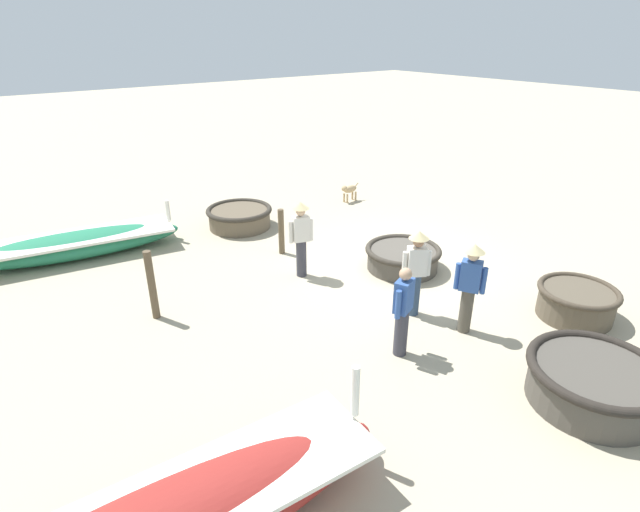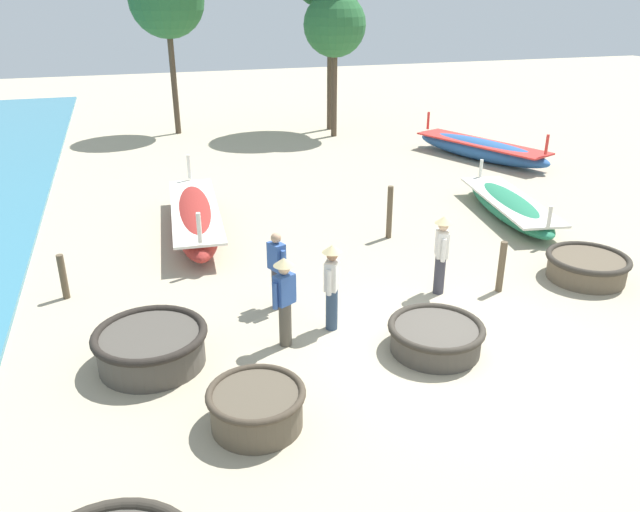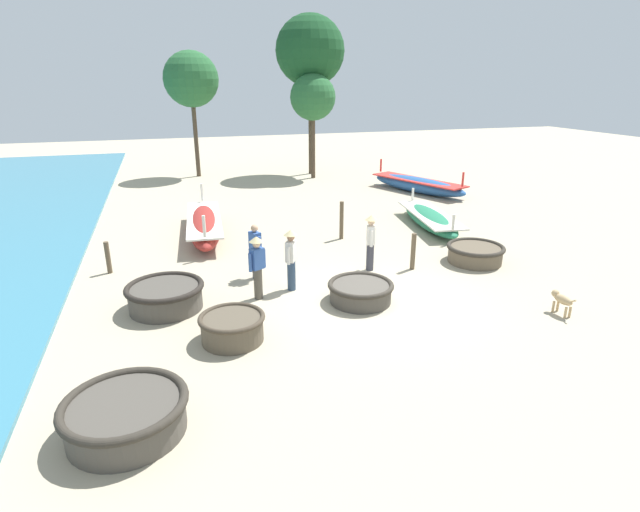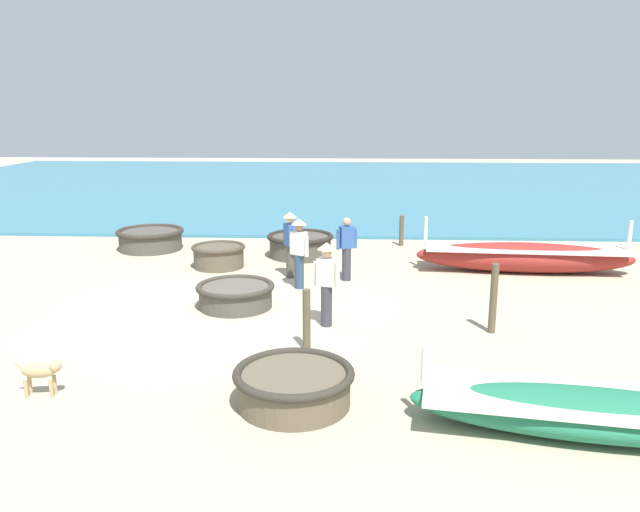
# 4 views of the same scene
# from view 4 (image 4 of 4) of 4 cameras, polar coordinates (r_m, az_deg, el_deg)

# --- Properties ---
(ground_plane) EXTENTS (80.00, 80.00, 0.00)m
(ground_plane) POSITION_cam_4_polar(r_m,az_deg,el_deg) (13.28, -8.12, -4.97)
(ground_plane) COLOR tan
(sea) EXTENTS (28.00, 52.00, 0.10)m
(sea) POSITION_cam_4_polar(r_m,az_deg,el_deg) (34.07, 5.33, 6.46)
(sea) COLOR teal
(sea) RESTS_ON ground
(coracle_beside_post) EXTENTS (1.67, 1.67, 0.51)m
(coracle_beside_post) POSITION_cam_4_polar(r_m,az_deg,el_deg) (13.43, -7.73, -3.49)
(coracle_beside_post) COLOR #4C473F
(coracle_beside_post) RESTS_ON ground
(coracle_weathered) EXTENTS (1.89, 1.89, 0.65)m
(coracle_weathered) POSITION_cam_4_polar(r_m,az_deg,el_deg) (17.81, -1.82, 1.08)
(coracle_weathered) COLOR #4C473F
(coracle_weathered) RESTS_ON ground
(coracle_far_left) EXTENTS (1.75, 1.75, 0.55)m
(coracle_far_left) POSITION_cam_4_polar(r_m,az_deg,el_deg) (9.10, -2.41, -11.72)
(coracle_far_left) COLOR brown
(coracle_far_left) RESTS_ON ground
(coracle_tilted) EXTENTS (1.98, 1.98, 0.62)m
(coracle_tilted) POSITION_cam_4_polar(r_m,az_deg,el_deg) (19.35, -15.24, 1.57)
(coracle_tilted) COLOR #4C473F
(coracle_tilted) RESTS_ON ground
(coracle_front_right) EXTENTS (1.43, 1.43, 0.60)m
(coracle_front_right) POSITION_cam_4_polar(r_m,az_deg,el_deg) (16.82, -9.25, 0.07)
(coracle_front_right) COLOR brown
(coracle_front_right) RESTS_ON ground
(long_boat_blue_hull) EXTENTS (1.51, 5.59, 1.40)m
(long_boat_blue_hull) POSITION_cam_4_polar(r_m,az_deg,el_deg) (16.95, 18.16, -0.06)
(long_boat_blue_hull) COLOR maroon
(long_boat_blue_hull) RESTS_ON ground
(long_boat_ochre_hull) EXTENTS (1.92, 4.86, 1.04)m
(long_boat_ochre_hull) POSITION_cam_4_polar(r_m,az_deg,el_deg) (9.07, 23.66, -12.97)
(long_boat_ochre_hull) COLOR #237551
(long_boat_ochre_hull) RESTS_ON ground
(fisherman_hauling) EXTENTS (0.48, 0.36, 1.67)m
(fisherman_hauling) POSITION_cam_4_polar(r_m,az_deg,el_deg) (15.46, -2.74, 1.47)
(fisherman_hauling) COLOR #4C473D
(fisherman_hauling) RESTS_ON ground
(fisherman_with_hat) EXTENTS (0.36, 0.51, 1.67)m
(fisherman_with_hat) POSITION_cam_4_polar(r_m,az_deg,el_deg) (11.99, 0.60, -2.07)
(fisherman_with_hat) COLOR #383842
(fisherman_with_hat) RESTS_ON ground
(fisherman_standing_right) EXTENTS (0.33, 0.50, 1.57)m
(fisherman_standing_right) POSITION_cam_4_polar(r_m,az_deg,el_deg) (15.23, 2.45, 0.81)
(fisherman_standing_right) COLOR #383842
(fisherman_standing_right) RESTS_ON ground
(fisherman_crouching) EXTENTS (0.37, 0.46, 1.67)m
(fisherman_crouching) POSITION_cam_4_polar(r_m,az_deg,el_deg) (14.51, -1.93, 0.68)
(fisherman_crouching) COLOR #2D425B
(fisherman_crouching) RESTS_ON ground
(dog) EXTENTS (0.24, 0.69, 0.55)m
(dog) POSITION_cam_4_polar(r_m,az_deg,el_deg) (10.19, -24.10, -9.64)
(dog) COLOR tan
(dog) RESTS_ON ground
(mooring_post_shoreline) EXTENTS (0.14, 0.14, 1.10)m
(mooring_post_shoreline) POSITION_cam_4_polar(r_m,az_deg,el_deg) (10.95, -1.24, -5.84)
(mooring_post_shoreline) COLOR brown
(mooring_post_shoreline) RESTS_ON ground
(mooring_post_mid_beach) EXTENTS (0.14, 0.14, 1.34)m
(mooring_post_mid_beach) POSITION_cam_4_polar(r_m,az_deg,el_deg) (12.15, 15.58, -3.77)
(mooring_post_mid_beach) COLOR brown
(mooring_post_mid_beach) RESTS_ON ground
(mooring_post_inland) EXTENTS (0.14, 0.14, 0.95)m
(mooring_post_inland) POSITION_cam_4_polar(r_m,az_deg,el_deg) (19.29, 7.46, 2.31)
(mooring_post_inland) COLOR brown
(mooring_post_inland) RESTS_ON ground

